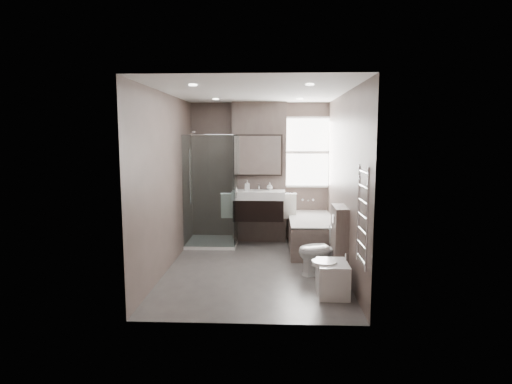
# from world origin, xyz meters

# --- Properties ---
(room) EXTENTS (2.70, 3.90, 2.70)m
(room) POSITION_xyz_m (0.00, 0.00, 1.30)
(room) COLOR #4D4946
(room) RESTS_ON ground
(vanity_pier) EXTENTS (1.00, 0.25, 2.60)m
(vanity_pier) POSITION_xyz_m (0.00, 1.77, 1.30)
(vanity_pier) COLOR brown
(vanity_pier) RESTS_ON ground
(vanity) EXTENTS (0.95, 0.47, 0.66)m
(vanity) POSITION_xyz_m (0.00, 1.43, 0.74)
(vanity) COLOR black
(vanity) RESTS_ON vanity_pier
(mirror_cabinet) EXTENTS (0.86, 0.08, 0.76)m
(mirror_cabinet) POSITION_xyz_m (0.00, 1.61, 1.63)
(mirror_cabinet) COLOR black
(mirror_cabinet) RESTS_ON vanity_pier
(towel_left) EXTENTS (0.24, 0.06, 0.44)m
(towel_left) POSITION_xyz_m (-0.56, 1.40, 0.72)
(towel_left) COLOR white
(towel_left) RESTS_ON vanity_pier
(towel_right) EXTENTS (0.24, 0.06, 0.44)m
(towel_right) POSITION_xyz_m (0.56, 1.40, 0.72)
(towel_right) COLOR white
(towel_right) RESTS_ON vanity_pier
(shower_enclosure) EXTENTS (0.90, 0.90, 2.00)m
(shower_enclosure) POSITION_xyz_m (-0.75, 1.35, 0.49)
(shower_enclosure) COLOR white
(shower_enclosure) RESTS_ON ground
(bathtub) EXTENTS (0.75, 1.60, 0.57)m
(bathtub) POSITION_xyz_m (0.92, 1.10, 0.32)
(bathtub) COLOR brown
(bathtub) RESTS_ON ground
(window) EXTENTS (0.98, 0.06, 1.33)m
(window) POSITION_xyz_m (0.90, 1.88, 1.68)
(window) COLOR white
(window) RESTS_ON room
(toilet) EXTENTS (0.77, 0.58, 0.70)m
(toilet) POSITION_xyz_m (0.97, -0.21, 0.35)
(toilet) COLOR white
(toilet) RESTS_ON ground
(cistern_box) EXTENTS (0.19, 0.55, 1.00)m
(cistern_box) POSITION_xyz_m (1.21, -0.25, 0.50)
(cistern_box) COLOR brown
(cistern_box) RESTS_ON ground
(bidet) EXTENTS (0.45, 0.52, 0.54)m
(bidet) POSITION_xyz_m (1.01, -1.02, 0.22)
(bidet) COLOR white
(bidet) RESTS_ON ground
(towel_radiator) EXTENTS (0.03, 0.49, 1.10)m
(towel_radiator) POSITION_xyz_m (1.25, -1.60, 1.12)
(towel_radiator) COLOR silver
(towel_radiator) RESTS_ON room
(soap_bottle_a) EXTENTS (0.08, 0.08, 0.18)m
(soap_bottle_a) POSITION_xyz_m (-0.21, 1.45, 1.09)
(soap_bottle_a) COLOR white
(soap_bottle_a) RESTS_ON vanity
(soap_bottle_b) EXTENTS (0.11, 0.11, 0.14)m
(soap_bottle_b) POSITION_xyz_m (0.20, 1.53, 1.07)
(soap_bottle_b) COLOR white
(soap_bottle_b) RESTS_ON vanity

